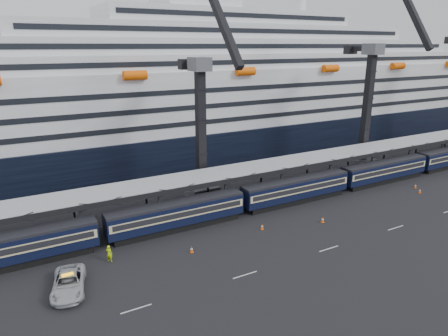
{
  "coord_description": "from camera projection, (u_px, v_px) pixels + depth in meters",
  "views": [
    {
      "loc": [
        -46.15,
        -35.89,
        23.71
      ],
      "look_at": [
        -20.86,
        10.0,
        7.53
      ],
      "focal_mm": 32.0,
      "sensor_mm": 36.0,
      "label": 1
    }
  ],
  "objects": [
    {
      "name": "crane_dark_near",
      "position": [
        202.0,
        125.0,
        61.13
      ],
      "size": [
        4.5,
        17.75,
        35.08
      ],
      "color": "#46484D",
      "rests_on": "ground"
    },
    {
      "name": "traffic_cone_d",
      "position": [
        323.0,
        220.0,
        55.62
      ],
      "size": [
        0.42,
        0.42,
        0.84
      ],
      "color": "#F75C07",
      "rests_on": "ground"
    },
    {
      "name": "worker",
      "position": [
        109.0,
        253.0,
        45.43
      ],
      "size": [
        0.87,
        0.84,
        2.0
      ],
      "primitive_type": "imported",
      "rotation": [
        0.0,
        0.0,
        2.44
      ],
      "color": "#CAF30C",
      "rests_on": "ground"
    },
    {
      "name": "traffic_cone_a",
      "position": [
        79.0,
        282.0,
        41.1
      ],
      "size": [
        0.34,
        0.34,
        0.68
      ],
      "color": "#F75C07",
      "rests_on": "ground"
    },
    {
      "name": "ground",
      "position": [
        382.0,
        214.0,
        58.31
      ],
      "size": [
        260.0,
        260.0,
        0.0
      ],
      "primitive_type": "plane",
      "color": "black",
      "rests_on": "ground"
    },
    {
      "name": "cruise_ship",
      "position": [
        224.0,
        96.0,
        92.65
      ],
      "size": [
        214.09,
        28.84,
        34.0
      ],
      "color": "black",
      "rests_on": "ground"
    },
    {
      "name": "train",
      "position": [
        313.0,
        185.0,
        63.89
      ],
      "size": [
        133.05,
        3.0,
        4.05
      ],
      "color": "black",
      "rests_on": "ground"
    },
    {
      "name": "traffic_cone_c",
      "position": [
        262.0,
        227.0,
        53.53
      ],
      "size": [
        0.4,
        0.4,
        0.79
      ],
      "color": "#F75C07",
      "rests_on": "ground"
    },
    {
      "name": "crane_dark_mid",
      "position": [
        369.0,
        102.0,
        76.0
      ],
      "size": [
        4.5,
        18.24,
        39.64
      ],
      "color": "#46484D",
      "rests_on": "ground"
    },
    {
      "name": "canopy",
      "position": [
        319.0,
        157.0,
        68.48
      ],
      "size": [
        130.0,
        6.25,
        5.53
      ],
      "color": "#929599",
      "rests_on": "ground"
    },
    {
      "name": "traffic_cone_e",
      "position": [
        420.0,
        191.0,
        66.66
      ],
      "size": [
        0.4,
        0.4,
        0.79
      ],
      "color": "#F75C07",
      "rests_on": "ground"
    },
    {
      "name": "traffic_cone_f",
      "position": [
        415.0,
        186.0,
        69.11
      ],
      "size": [
        0.37,
        0.37,
        0.74
      ],
      "color": "#F75C07",
      "rests_on": "ground"
    },
    {
      "name": "pickup_truck",
      "position": [
        69.0,
        283.0,
        39.89
      ],
      "size": [
        4.42,
        7.1,
        1.83
      ],
      "primitive_type": "imported",
      "rotation": [
        0.0,
        0.0,
        -0.22
      ],
      "color": "#AAACB1",
      "rests_on": "ground"
    },
    {
      "name": "traffic_cone_b",
      "position": [
        192.0,
        249.0,
        47.57
      ],
      "size": [
        0.39,
        0.39,
        0.79
      ],
      "color": "#F75C07",
      "rests_on": "ground"
    }
  ]
}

